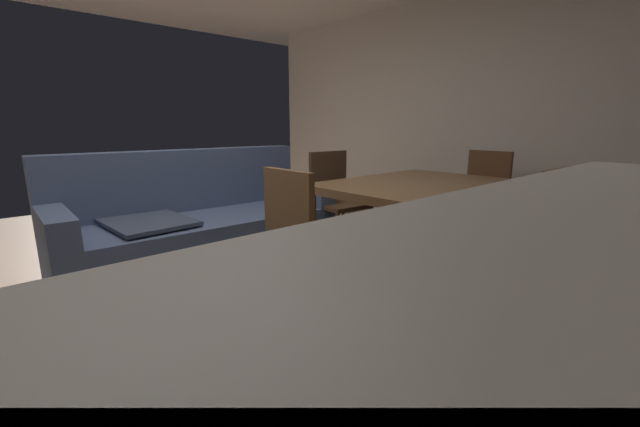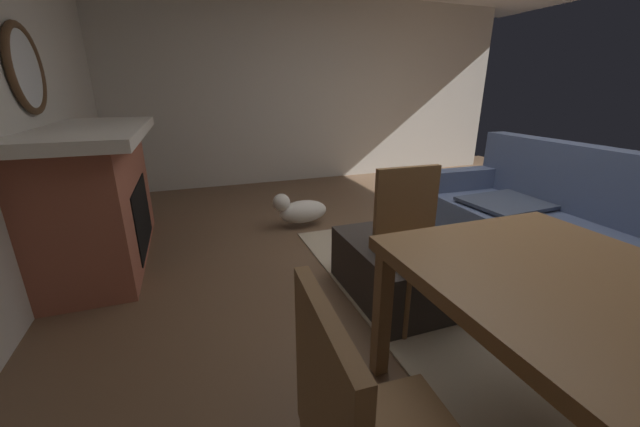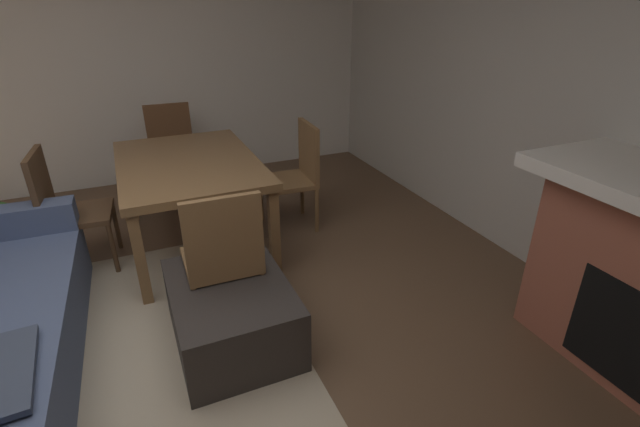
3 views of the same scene
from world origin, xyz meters
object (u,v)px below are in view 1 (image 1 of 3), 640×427
Objects in this scene: dining_chair_west at (303,235)px; dining_chair_east at (482,192)px; couch at (198,225)px; tv_remote at (297,250)px; potted_plant at (327,207)px; dining_table at (414,191)px; dining_chair_south at (534,231)px; ottoman_coffee_table at (283,290)px; dining_chair_north at (335,194)px.

dining_chair_west and dining_chair_east have the same top height.
couch is 14.38× the size of tv_remote.
dining_chair_east reaches higher than potted_plant.
dining_chair_east reaches higher than dining_table.
potted_plant is (1.58, 0.03, -0.06)m from couch.
tv_remote is 2.05m from potted_plant.
couch is 2.47× the size of dining_chair_south.
potted_plant is (0.38, 1.42, -0.40)m from dining_table.
tv_remote is at bearing 89.07° from dining_chair_west.
ottoman_coffee_table is 1.38m from dining_table.
potted_plant is at bearing 118.41° from dining_chair_east.
dining_chair_south is at bearing -90.30° from dining_table.
dining_chair_west is at bearing 141.45° from dining_chair_south.
tv_remote is 1.44m from dining_chair_north.
couch reaches higher than dining_chair_east.
dining_chair_north is (-1.14, 0.92, 0.00)m from dining_chair_east.
ottoman_coffee_table is at bearing 175.03° from dining_chair_west.
potted_plant is at bearing 39.80° from ottoman_coffee_table.
dining_table is 1.52m from potted_plant.
ottoman_coffee_table is 5.53× the size of tv_remote.
ottoman_coffee_table is at bearing -139.51° from tv_remote.
potted_plant is at bearing 74.88° from dining_table.
ottoman_coffee_table is 1.88× the size of potted_plant.
dining_chair_west reaches higher than potted_plant.
ottoman_coffee_table is 0.95× the size of dining_chair_east.
couch is 2.47× the size of dining_chair_north.
dining_table is at bearing -49.36° from couch.
ottoman_coffee_table is 0.95× the size of dining_chair_south.
dining_table is at bearing -90.47° from dining_chair_north.
tv_remote is 0.34× the size of potted_plant.
potted_plant is at bearing 42.68° from dining_chair_west.
dining_table is at bearing -0.66° from ottoman_coffee_table.
dining_chair_south is at bearing -38.55° from dining_chair_west.
dining_table is 1.16m from dining_chair_west.
dining_table is 3.23× the size of potted_plant.
dining_chair_south is at bearing -141.85° from dining_chair_east.
dining_chair_east is at bearing 38.15° from dining_chair_south.
dining_chair_south is (-0.00, -0.91, -0.14)m from dining_table.
couch is 1.33m from tv_remote.
dining_chair_east is (1.16, 0.91, 0.00)m from dining_chair_south.
tv_remote is 1.18m from dining_table.
tv_remote is 0.17× the size of dining_chair_north.
dining_chair_north reaches higher than potted_plant.
tv_remote is at bearing 139.70° from dining_chair_south.
dining_chair_west is at bearing -88.32° from couch.
ottoman_coffee_table is 0.58× the size of dining_table.
potted_plant is at bearing 65.21° from tv_remote.
dining_chair_east is (1.15, -0.00, -0.14)m from dining_table.
ottoman_coffee_table is at bearing 179.34° from dining_table.
couch reaches higher than dining_chair_west.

